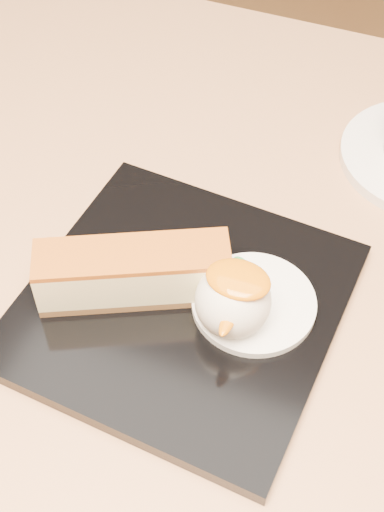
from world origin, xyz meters
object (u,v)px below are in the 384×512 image
at_px(table, 126,385).
at_px(cheesecake, 133,272).
at_px(ice_cream_scoop, 233,301).
at_px(dessert_plate, 182,305).

relative_size(table, cheesecake, 5.74).
bearing_deg(table, ice_cream_scoop, -3.86).
height_order(table, cheesecake, cheesecake).
bearing_deg(table, dessert_plate, -1.64).
distance_m(cheesecake, ice_cream_scoop, 0.08).
xyz_separation_m(table, cheesecake, (0.02, -0.01, 0.19)).
bearing_deg(cheesecake, ice_cream_scoop, -26.26).
relative_size(table, ice_cream_scoop, 15.10).
bearing_deg(dessert_plate, ice_cream_scoop, -7.13).
xyz_separation_m(table, ice_cream_scoop, (0.10, -0.01, 0.19)).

